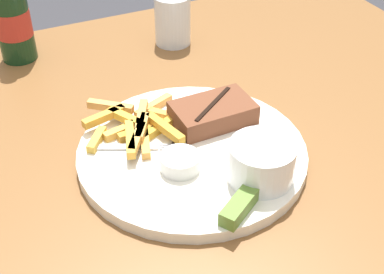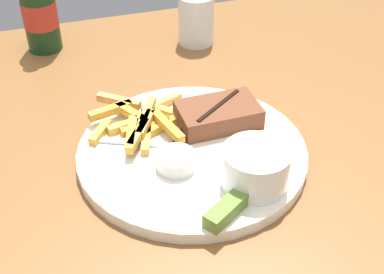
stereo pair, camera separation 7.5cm
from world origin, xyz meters
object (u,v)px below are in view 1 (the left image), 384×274
at_px(beer_bottle, 13,21).
at_px(knife_utensil, 185,127).
at_px(steak_portion, 213,113).
at_px(coleslaw_cup, 262,160).
at_px(dipping_sauce_cup, 180,161).
at_px(dinner_plate, 192,153).
at_px(pickle_spear, 238,207).
at_px(fork_utensil, 131,147).
at_px(drinking_glass, 173,20).

bearing_deg(beer_bottle, knife_utensil, -63.37).
bearing_deg(beer_bottle, steak_portion, -57.85).
height_order(coleslaw_cup, dipping_sauce_cup, coleslaw_cup).
bearing_deg(steak_portion, dipping_sauce_cup, -138.52).
relative_size(coleslaw_cup, beer_bottle, 0.42).
relative_size(dipping_sauce_cup, knife_utensil, 0.38).
bearing_deg(dinner_plate, coleslaw_cup, -59.64).
bearing_deg(coleslaw_cup, pickle_spear, -142.99).
bearing_deg(dipping_sauce_cup, coleslaw_cup, -34.84).
relative_size(pickle_spear, beer_bottle, 0.33).
bearing_deg(pickle_spear, beer_bottle, 106.99).
bearing_deg(coleslaw_cup, fork_utensil, 135.70).
height_order(steak_portion, knife_utensil, steak_portion).
xyz_separation_m(coleslaw_cup, fork_utensil, (-0.13, 0.13, -0.03)).
relative_size(dinner_plate, knife_utensil, 2.32).
height_order(pickle_spear, beer_bottle, beer_bottle).
bearing_deg(knife_utensil, dipping_sauce_cup, -171.04).
height_order(coleslaw_cup, knife_utensil, coleslaw_cup).
bearing_deg(drinking_glass, fork_utensil, -122.97).
bearing_deg(knife_utensil, steak_portion, -52.75).
distance_m(knife_utensil, drinking_glass, 0.31).
xyz_separation_m(dipping_sauce_cup, beer_bottle, (-0.13, 0.44, 0.04)).
distance_m(pickle_spear, beer_bottle, 0.57).
bearing_deg(pickle_spear, dinner_plate, 88.85).
relative_size(pickle_spear, drinking_glass, 0.72).
bearing_deg(coleslaw_cup, drinking_glass, 82.01).
distance_m(dinner_plate, pickle_spear, 0.14).
xyz_separation_m(steak_portion, beer_bottle, (-0.22, 0.36, 0.04)).
height_order(steak_portion, fork_utensil, steak_portion).
distance_m(coleslaw_cup, drinking_glass, 0.44).
distance_m(dipping_sauce_cup, pickle_spear, 0.11).
distance_m(dipping_sauce_cup, fork_utensil, 0.08).
bearing_deg(fork_utensil, steak_portion, 28.75).
xyz_separation_m(pickle_spear, beer_bottle, (-0.17, 0.54, 0.05)).
relative_size(coleslaw_cup, dipping_sauce_cup, 1.62).
distance_m(knife_utensil, beer_bottle, 0.40).
xyz_separation_m(pickle_spear, drinking_glass, (0.12, 0.48, 0.02)).
relative_size(coleslaw_cup, fork_utensil, 0.69).
height_order(beer_bottle, drinking_glass, beer_bottle).
relative_size(dinner_plate, steak_portion, 2.71).
height_order(coleslaw_cup, fork_utensil, coleslaw_cup).
xyz_separation_m(steak_portion, drinking_glass, (0.06, 0.29, 0.01)).
height_order(coleslaw_cup, beer_bottle, beer_bottle).
distance_m(coleslaw_cup, pickle_spear, 0.08).
bearing_deg(pickle_spear, drinking_glass, 75.98).
bearing_deg(steak_portion, fork_utensil, -176.10).
height_order(dipping_sauce_cup, pickle_spear, dipping_sauce_cup).
distance_m(dinner_plate, steak_portion, 0.08).
bearing_deg(dipping_sauce_cup, dinner_plate, 44.76).
relative_size(steak_portion, dipping_sauce_cup, 2.23).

